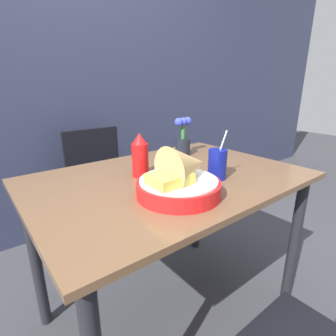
% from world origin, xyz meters
% --- Properties ---
extents(ground_plane, '(12.00, 12.00, 0.00)m').
position_xyz_m(ground_plane, '(0.00, 0.00, 0.00)').
color(ground_plane, '#38383D').
extents(wall_window, '(7.00, 0.06, 2.60)m').
position_xyz_m(wall_window, '(0.00, 1.18, 1.30)').
color(wall_window, '#2D334C').
rests_on(wall_window, ground_plane).
extents(dining_table, '(1.16, 0.80, 0.76)m').
position_xyz_m(dining_table, '(0.00, 0.00, 0.65)').
color(dining_table, brown).
rests_on(dining_table, ground_plane).
extents(chair_far_window, '(0.40, 0.40, 0.84)m').
position_xyz_m(chair_far_window, '(0.03, 0.84, 0.50)').
color(chair_far_window, black).
rests_on(chair_far_window, ground_plane).
extents(food_basket, '(0.30, 0.30, 0.19)m').
position_xyz_m(food_basket, '(-0.09, -0.18, 0.82)').
color(food_basket, red).
rests_on(food_basket, dining_table).
extents(ketchup_bottle, '(0.07, 0.07, 0.19)m').
position_xyz_m(ketchup_bottle, '(-0.10, 0.08, 0.85)').
color(ketchup_bottle, red).
rests_on(ketchup_bottle, dining_table).
extents(drink_cup, '(0.08, 0.08, 0.21)m').
position_xyz_m(drink_cup, '(0.14, -0.15, 0.82)').
color(drink_cup, navy).
rests_on(drink_cup, dining_table).
extents(flower_vase, '(0.11, 0.08, 0.21)m').
position_xyz_m(flower_vase, '(0.28, 0.23, 0.85)').
color(flower_vase, black).
rests_on(flower_vase, dining_table).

